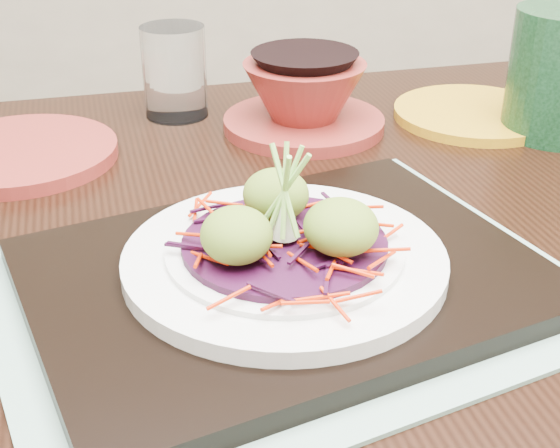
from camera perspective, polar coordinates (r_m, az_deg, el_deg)
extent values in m
cube|color=black|center=(0.63, 0.05, -3.94)|extent=(1.39, 1.00, 0.04)
cube|color=gray|center=(0.57, 0.33, -4.72)|extent=(0.49, 0.43, 0.00)
cube|color=black|center=(0.57, 0.33, -3.89)|extent=(0.42, 0.36, 0.02)
cylinder|color=silver|center=(0.56, 0.33, -2.65)|extent=(0.23, 0.23, 0.01)
cylinder|color=silver|center=(0.56, 0.33, -1.95)|extent=(0.17, 0.17, 0.01)
cylinder|color=#310928|center=(0.55, 0.34, -1.47)|extent=(0.15, 0.15, 0.01)
ellipsoid|color=olive|center=(0.52, -3.17, -0.85)|extent=(0.06, 0.06, 0.04)
ellipsoid|color=olive|center=(0.53, 4.49, -0.25)|extent=(0.06, 0.06, 0.04)
ellipsoid|color=olive|center=(0.58, -0.28, 2.14)|extent=(0.06, 0.06, 0.04)
cylinder|color=maroon|center=(0.83, -18.48, 4.91)|extent=(0.22, 0.22, 0.01)
cylinder|color=white|center=(0.90, -7.72, 10.97)|extent=(0.09, 0.09, 0.10)
cylinder|color=maroon|center=(0.87, 1.75, 7.40)|extent=(0.23, 0.23, 0.01)
cylinder|color=#B58014|center=(0.93, 14.02, 7.84)|extent=(0.23, 0.23, 0.01)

